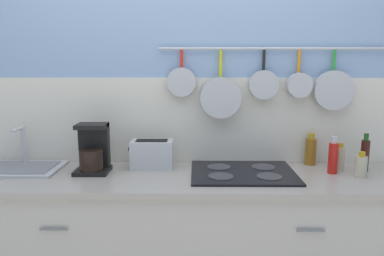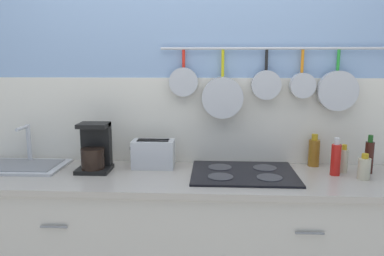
{
  "view_description": "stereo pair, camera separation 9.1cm",
  "coord_description": "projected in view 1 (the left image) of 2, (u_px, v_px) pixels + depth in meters",
  "views": [
    {
      "loc": [
        0.07,
        -2.01,
        1.55
      ],
      "look_at": [
        0.05,
        0.0,
        1.19
      ],
      "focal_mm": 35.0,
      "sensor_mm": 36.0,
      "label": 1
    },
    {
      "loc": [
        0.16,
        -2.01,
        1.55
      ],
      "look_at": [
        0.05,
        0.0,
        1.19
      ],
      "focal_mm": 35.0,
      "sensor_mm": 36.0,
      "label": 2
    }
  ],
  "objects": [
    {
      "name": "cooktop",
      "position": [
        243.0,
        172.0,
        2.13
      ],
      "size": [
        0.59,
        0.46,
        0.01
      ],
      "color": "black",
      "rests_on": "countertop"
    },
    {
      "name": "toaster",
      "position": [
        152.0,
        154.0,
        2.23
      ],
      "size": [
        0.26,
        0.13,
        0.17
      ],
      "color": "#B7BABF",
      "rests_on": "countertop"
    },
    {
      "name": "coffee_maker",
      "position": [
        93.0,
        152.0,
        2.15
      ],
      "size": [
        0.19,
        0.18,
        0.28
      ],
      "color": "black",
      "rests_on": "countertop"
    },
    {
      "name": "cabinet_base",
      "position": [
        184.0,
        254.0,
        2.18
      ],
      "size": [
        2.55,
        0.56,
        0.88
      ],
      "color": "#B7B2A8",
      "rests_on": "ground_plane"
    },
    {
      "name": "bottle_dish_soap",
      "position": [
        361.0,
        166.0,
        2.07
      ],
      "size": [
        0.07,
        0.07,
        0.14
      ],
      "color": "#BFB799",
      "rests_on": "countertop"
    },
    {
      "name": "countertop",
      "position": [
        184.0,
        179.0,
        2.1
      ],
      "size": [
        2.59,
        0.58,
        0.03
      ],
      "color": "#A59E93",
      "rests_on": "cabinet_base"
    },
    {
      "name": "sink_basin",
      "position": [
        16.0,
        166.0,
        2.21
      ],
      "size": [
        0.52,
        0.34,
        0.24
      ],
      "color": "#B7BABF",
      "rests_on": "countertop"
    },
    {
      "name": "bottle_cooking_wine",
      "position": [
        340.0,
        158.0,
        2.19
      ],
      "size": [
        0.05,
        0.05,
        0.16
      ],
      "color": "#BFB799",
      "rests_on": "countertop"
    },
    {
      "name": "bottle_hot_sauce",
      "position": [
        333.0,
        157.0,
        2.13
      ],
      "size": [
        0.05,
        0.05,
        0.21
      ],
      "color": "red",
      "rests_on": "countertop"
    },
    {
      "name": "wall_back",
      "position": [
        186.0,
        105.0,
        2.35
      ],
      "size": [
        7.2,
        0.16,
        2.6
      ],
      "color": "#84A3CC",
      "rests_on": "ground_plane"
    },
    {
      "name": "bottle_sesame_oil",
      "position": [
        365.0,
        154.0,
        2.17
      ],
      "size": [
        0.05,
        0.05,
        0.22
      ],
      "color": "#33140F",
      "rests_on": "countertop"
    },
    {
      "name": "bottle_olive_oil",
      "position": [
        311.0,
        151.0,
        2.31
      ],
      "size": [
        0.07,
        0.07,
        0.2
      ],
      "color": "#8C5919",
      "rests_on": "countertop"
    }
  ]
}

